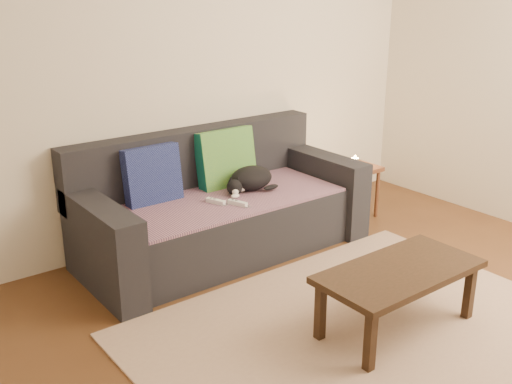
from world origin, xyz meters
TOP-DOWN VIEW (x-y plane):
  - ground at (0.00, 0.00)m, footprint 4.50×4.50m
  - back_wall at (0.00, 2.00)m, footprint 4.50×0.04m
  - sofa at (0.00, 1.57)m, footprint 2.10×0.94m
  - throw_blanket at (0.00, 1.48)m, footprint 1.66×0.74m
  - cushion_navy at (-0.45, 1.74)m, footprint 0.41×0.15m
  - cushion_green at (0.18, 1.74)m, footprint 0.47×0.19m
  - cat at (0.24, 1.52)m, footprint 0.46×0.36m
  - wii_remote_a at (-0.13, 1.43)m, footprint 0.09×0.15m
  - wii_remote_b at (-0.03, 1.31)m, footprint 0.08×0.15m
  - side_table at (1.30, 1.47)m, footprint 0.36×0.36m
  - candle at (1.30, 1.47)m, footprint 0.06×0.06m
  - rug at (0.00, 0.15)m, footprint 2.50×1.80m
  - coffee_table at (0.19, 0.05)m, footprint 0.97×0.48m

SIDE VIEW (x-z plane):
  - ground at x=0.00m, z-range 0.00..0.00m
  - rug at x=0.00m, z-range 0.00..0.01m
  - sofa at x=0.00m, z-range -0.13..0.74m
  - coffee_table at x=0.19m, z-range 0.14..0.53m
  - side_table at x=1.30m, z-range 0.14..0.59m
  - throw_blanket at x=0.00m, z-range 0.42..0.44m
  - wii_remote_a at x=-0.13m, z-range 0.44..0.47m
  - wii_remote_b at x=-0.03m, z-range 0.44..0.47m
  - candle at x=1.30m, z-range 0.44..0.53m
  - cat at x=0.24m, z-range 0.44..0.61m
  - cushion_navy at x=-0.45m, z-range 0.42..0.84m
  - cushion_green at x=0.18m, z-range 0.39..0.87m
  - back_wall at x=0.00m, z-range 0.00..2.60m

